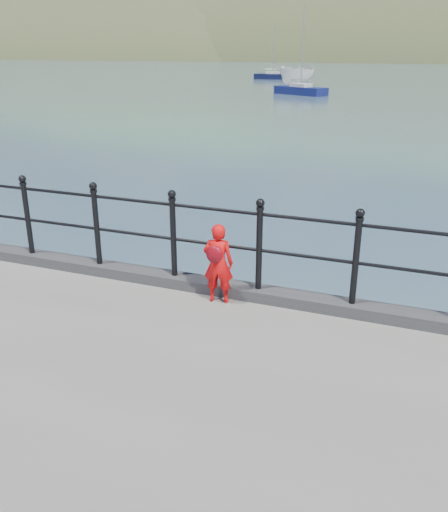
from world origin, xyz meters
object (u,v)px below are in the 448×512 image
at_px(sailboat_port, 301,91).
at_px(launch_white, 296,76).
at_px(railing, 215,233).
at_px(sailboat_left, 273,77).
at_px(child, 218,263).

bearing_deg(sailboat_port, launch_white, 134.63).
distance_m(railing, launch_white, 56.25).
distance_m(sailboat_left, sailboat_port, 25.55).
distance_m(child, sailboat_port, 45.79).
height_order(railing, sailboat_left, sailboat_left).
relative_size(railing, launch_white, 3.16).
xyz_separation_m(sailboat_left, sailboat_port, (9.56, -23.70, -0.00)).
bearing_deg(launch_white, sailboat_left, 139.51).
xyz_separation_m(launch_white, sailboat_port, (3.02, -10.35, -0.77)).
height_order(launch_white, sailboat_port, sailboat_port).
xyz_separation_m(child, sailboat_port, (-9.69, 44.73, -1.19)).
distance_m(launch_white, sailboat_port, 10.81).
xyz_separation_m(child, launch_white, (-12.71, 55.09, -0.43)).
height_order(child, sailboat_port, sailboat_port).
bearing_deg(child, railing, -71.15).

